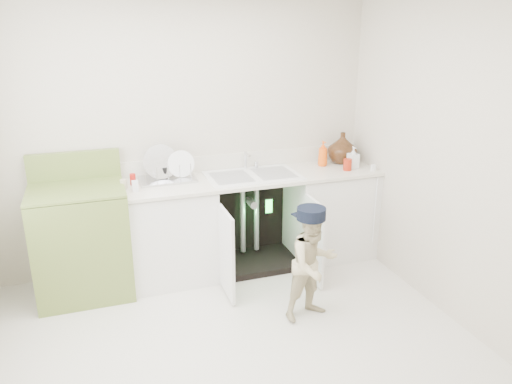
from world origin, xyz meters
The scene contains 5 objects.
ground centered at (0.00, 0.00, 0.00)m, with size 3.50×3.50×0.00m, color beige.
room_shell centered at (0.00, 0.00, 1.25)m, with size 6.00×5.50×1.26m.
counter_run centered at (0.57, 1.21, 0.47)m, with size 2.44×1.02×1.21m.
avocado_stove centered at (-0.99, 1.18, 0.49)m, with size 0.77×0.65×1.19m.
repair_worker centered at (0.71, 0.20, 0.47)m, with size 0.50×0.89×0.92m.
Camera 1 is at (-0.84, -2.96, 2.24)m, focal length 35.00 mm.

